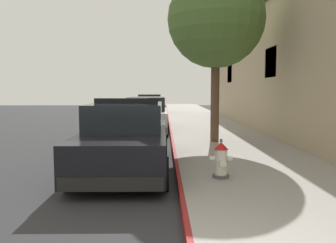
% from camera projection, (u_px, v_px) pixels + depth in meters
% --- Properties ---
extents(ground_plane, '(35.04, 60.00, 0.20)m').
position_uv_depth(ground_plane, '(59.00, 144.00, 12.44)').
color(ground_plane, '#2B2B2D').
extents(sidewalk_pavement, '(3.58, 60.00, 0.16)m').
position_uv_depth(sidewalk_pavement, '(221.00, 139.00, 12.50)').
color(sidewalk_pavement, gray).
rests_on(sidewalk_pavement, ground).
extents(curb_painted_edge, '(0.08, 60.00, 0.16)m').
position_uv_depth(curb_painted_edge, '(172.00, 139.00, 12.47)').
color(curb_painted_edge, maroon).
rests_on(curb_painted_edge, ground).
extents(police_cruiser, '(1.94, 4.84, 1.68)m').
position_uv_depth(police_cruiser, '(127.00, 138.00, 7.94)').
color(police_cruiser, black).
rests_on(police_cruiser, ground).
extents(parked_car_silver_ahead, '(1.94, 4.84, 1.56)m').
position_uv_depth(parked_car_silver_ahead, '(147.00, 115.00, 15.40)').
color(parked_car_silver_ahead, '#B2B5BA').
rests_on(parked_car_silver_ahead, ground).
extents(parked_car_dark_far, '(1.94, 4.84, 1.56)m').
position_uv_depth(parked_car_dark_far, '(150.00, 105.00, 25.89)').
color(parked_car_dark_far, navy).
rests_on(parked_car_dark_far, ground).
extents(fire_hydrant, '(0.44, 0.40, 0.76)m').
position_uv_depth(fire_hydrant, '(221.00, 160.00, 6.57)').
color(fire_hydrant, '#4C4C51').
rests_on(fire_hydrant, sidewalk_pavement).
extents(street_tree, '(3.13, 3.13, 5.55)m').
position_uv_depth(street_tree, '(216.00, 20.00, 10.89)').
color(street_tree, brown).
rests_on(street_tree, sidewalk_pavement).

